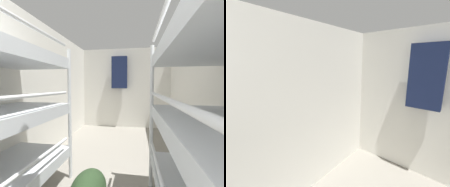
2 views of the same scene
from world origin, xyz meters
TOP-DOWN VIEW (x-y plane):
  - wall_left at (-1.29, 2.46)m, footprint 0.06×5.03m
  - wall_right at (1.29, 2.46)m, footprint 0.06×5.03m
  - wall_back at (0.00, 4.94)m, footprint 2.64×0.06m
  - hanging_coat at (-0.16, 4.79)m, footprint 0.44×0.12m

SIDE VIEW (x-z plane):
  - wall_left at x=-1.29m, z-range 0.00..2.29m
  - wall_right at x=1.29m, z-range 0.00..2.29m
  - wall_back at x=0.00m, z-range 0.00..2.29m
  - hanging_coat at x=-0.16m, z-range 1.14..2.04m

